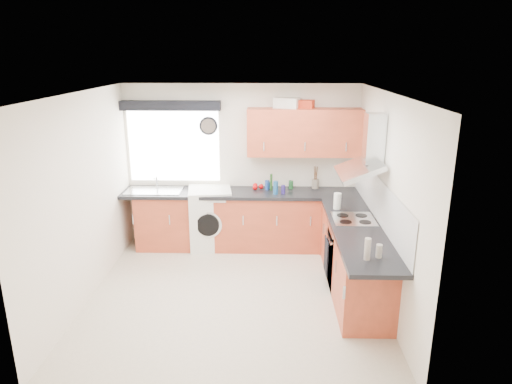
{
  "coord_description": "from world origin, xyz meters",
  "views": [
    {
      "loc": [
        0.41,
        -5.14,
        2.92
      ],
      "look_at": [
        0.25,
        0.85,
        1.1
      ],
      "focal_mm": 32.0,
      "sensor_mm": 36.0,
      "label": 1
    }
  ],
  "objects_px": {
    "extractor_hood": "(366,153)",
    "upper_cabinets": "(304,132)",
    "washing_machine": "(210,218)",
    "oven": "(351,255)"
  },
  "relations": [
    {
      "from": "oven",
      "to": "washing_machine",
      "type": "height_order",
      "value": "washing_machine"
    },
    {
      "from": "oven",
      "to": "washing_machine",
      "type": "relative_size",
      "value": 0.9
    },
    {
      "from": "extractor_hood",
      "to": "upper_cabinets",
      "type": "distance_m",
      "value": 1.48
    },
    {
      "from": "extractor_hood",
      "to": "washing_machine",
      "type": "xyz_separation_m",
      "value": [
        -2.08,
        1.22,
        -1.3
      ]
    },
    {
      "from": "extractor_hood",
      "to": "washing_machine",
      "type": "bearing_deg",
      "value": 149.59
    },
    {
      "from": "oven",
      "to": "upper_cabinets",
      "type": "distance_m",
      "value": 1.99
    },
    {
      "from": "washing_machine",
      "to": "extractor_hood",
      "type": "bearing_deg",
      "value": -38.57
    },
    {
      "from": "upper_cabinets",
      "to": "washing_machine",
      "type": "bearing_deg",
      "value": -175.8
    },
    {
      "from": "oven",
      "to": "upper_cabinets",
      "type": "relative_size",
      "value": 0.5
    },
    {
      "from": "upper_cabinets",
      "to": "extractor_hood",
      "type": "bearing_deg",
      "value": -63.87
    }
  ]
}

